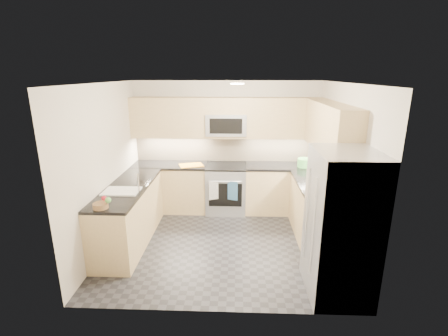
% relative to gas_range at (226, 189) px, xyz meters
% --- Properties ---
extents(floor, '(3.60, 3.20, 0.00)m').
position_rel_gas_range_xyz_m(floor, '(0.00, -1.28, -0.46)').
color(floor, black).
rests_on(floor, ground).
extents(ceiling, '(3.60, 3.20, 0.02)m').
position_rel_gas_range_xyz_m(ceiling, '(0.00, -1.28, 2.04)').
color(ceiling, beige).
rests_on(ceiling, wall_back).
extents(wall_back, '(3.60, 0.02, 2.50)m').
position_rel_gas_range_xyz_m(wall_back, '(0.00, 0.32, 0.79)').
color(wall_back, beige).
rests_on(wall_back, floor).
extents(wall_front, '(3.60, 0.02, 2.50)m').
position_rel_gas_range_xyz_m(wall_front, '(0.00, -2.88, 0.79)').
color(wall_front, beige).
rests_on(wall_front, floor).
extents(wall_left, '(0.02, 3.20, 2.50)m').
position_rel_gas_range_xyz_m(wall_left, '(-1.80, -1.28, 0.79)').
color(wall_left, beige).
rests_on(wall_left, floor).
extents(wall_right, '(0.02, 3.20, 2.50)m').
position_rel_gas_range_xyz_m(wall_right, '(1.80, -1.28, 0.79)').
color(wall_right, beige).
rests_on(wall_right, floor).
extents(base_cab_back_left, '(1.42, 0.60, 0.90)m').
position_rel_gas_range_xyz_m(base_cab_back_left, '(-1.09, 0.02, -0.01)').
color(base_cab_back_left, '#D8BA82').
rests_on(base_cab_back_left, floor).
extents(base_cab_back_right, '(1.42, 0.60, 0.90)m').
position_rel_gas_range_xyz_m(base_cab_back_right, '(1.09, 0.02, -0.01)').
color(base_cab_back_right, '#D8BA82').
rests_on(base_cab_back_right, floor).
extents(base_cab_right, '(0.60, 1.70, 0.90)m').
position_rel_gas_range_xyz_m(base_cab_right, '(1.50, -1.12, -0.01)').
color(base_cab_right, '#D8BA82').
rests_on(base_cab_right, floor).
extents(base_cab_peninsula, '(0.60, 2.00, 0.90)m').
position_rel_gas_range_xyz_m(base_cab_peninsula, '(-1.50, -1.28, -0.01)').
color(base_cab_peninsula, '#D8BA82').
rests_on(base_cab_peninsula, floor).
extents(countertop_back_left, '(1.42, 0.63, 0.04)m').
position_rel_gas_range_xyz_m(countertop_back_left, '(-1.09, 0.02, 0.47)').
color(countertop_back_left, black).
rests_on(countertop_back_left, base_cab_back_left).
extents(countertop_back_right, '(1.42, 0.63, 0.04)m').
position_rel_gas_range_xyz_m(countertop_back_right, '(1.09, 0.02, 0.47)').
color(countertop_back_right, black).
rests_on(countertop_back_right, base_cab_back_right).
extents(countertop_right, '(0.63, 1.70, 0.04)m').
position_rel_gas_range_xyz_m(countertop_right, '(1.50, -1.12, 0.47)').
color(countertop_right, black).
rests_on(countertop_right, base_cab_right).
extents(countertop_peninsula, '(0.63, 2.00, 0.04)m').
position_rel_gas_range_xyz_m(countertop_peninsula, '(-1.50, -1.28, 0.47)').
color(countertop_peninsula, black).
rests_on(countertop_peninsula, base_cab_peninsula).
extents(upper_cab_back, '(3.60, 0.35, 0.75)m').
position_rel_gas_range_xyz_m(upper_cab_back, '(0.00, 0.15, 1.37)').
color(upper_cab_back, '#D8BA82').
rests_on(upper_cab_back, wall_back).
extents(upper_cab_right, '(0.35, 1.95, 0.75)m').
position_rel_gas_range_xyz_m(upper_cab_right, '(1.62, -1.00, 1.37)').
color(upper_cab_right, '#D8BA82').
rests_on(upper_cab_right, wall_right).
extents(backsplash_back, '(3.60, 0.01, 0.51)m').
position_rel_gas_range_xyz_m(backsplash_back, '(0.00, 0.32, 0.74)').
color(backsplash_back, tan).
rests_on(backsplash_back, wall_back).
extents(backsplash_right, '(0.01, 2.30, 0.51)m').
position_rel_gas_range_xyz_m(backsplash_right, '(1.80, -0.82, 0.74)').
color(backsplash_right, tan).
rests_on(backsplash_right, wall_right).
extents(gas_range, '(0.76, 0.65, 0.91)m').
position_rel_gas_range_xyz_m(gas_range, '(0.00, 0.00, 0.00)').
color(gas_range, '#A4A6AC').
rests_on(gas_range, floor).
extents(range_cooktop, '(0.76, 0.65, 0.03)m').
position_rel_gas_range_xyz_m(range_cooktop, '(0.00, 0.00, 0.46)').
color(range_cooktop, black).
rests_on(range_cooktop, gas_range).
extents(oven_door_glass, '(0.62, 0.02, 0.45)m').
position_rel_gas_range_xyz_m(oven_door_glass, '(0.00, -0.33, -0.01)').
color(oven_door_glass, black).
rests_on(oven_door_glass, gas_range).
extents(oven_handle, '(0.60, 0.02, 0.02)m').
position_rel_gas_range_xyz_m(oven_handle, '(0.00, -0.35, 0.26)').
color(oven_handle, '#B2B5BA').
rests_on(oven_handle, gas_range).
extents(microwave, '(0.76, 0.40, 0.40)m').
position_rel_gas_range_xyz_m(microwave, '(0.00, 0.12, 1.24)').
color(microwave, '#9FA1A7').
rests_on(microwave, upper_cab_back).
extents(microwave_door, '(0.60, 0.01, 0.28)m').
position_rel_gas_range_xyz_m(microwave_door, '(0.00, -0.08, 1.24)').
color(microwave_door, black).
rests_on(microwave_door, microwave).
extents(refrigerator, '(0.70, 0.90, 1.80)m').
position_rel_gas_range_xyz_m(refrigerator, '(1.45, -2.43, 0.45)').
color(refrigerator, '#ADAFB6').
rests_on(refrigerator, floor).
extents(fridge_handle_left, '(0.02, 0.02, 1.20)m').
position_rel_gas_range_xyz_m(fridge_handle_left, '(1.08, -2.61, 0.49)').
color(fridge_handle_left, '#B2B5BA').
rests_on(fridge_handle_left, refrigerator).
extents(fridge_handle_right, '(0.02, 0.02, 1.20)m').
position_rel_gas_range_xyz_m(fridge_handle_right, '(1.08, -2.25, 0.49)').
color(fridge_handle_right, '#B2B5BA').
rests_on(fridge_handle_right, refrigerator).
extents(sink_basin, '(0.52, 0.38, 0.16)m').
position_rel_gas_range_xyz_m(sink_basin, '(-1.50, -1.53, 0.42)').
color(sink_basin, white).
rests_on(sink_basin, base_cab_peninsula).
extents(faucet, '(0.03, 0.03, 0.28)m').
position_rel_gas_range_xyz_m(faucet, '(-1.24, -1.53, 0.62)').
color(faucet, silver).
rests_on(faucet, countertop_peninsula).
extents(utensil_bowl, '(0.29, 0.29, 0.16)m').
position_rel_gas_range_xyz_m(utensil_bowl, '(1.48, -0.07, 0.56)').
color(utensil_bowl, '#4CA546').
rests_on(utensil_bowl, countertop_back_right).
extents(cutting_board, '(0.51, 0.43, 0.01)m').
position_rel_gas_range_xyz_m(cutting_board, '(-0.66, -0.07, 0.49)').
color(cutting_board, orange).
rests_on(cutting_board, countertop_back_left).
extents(fruit_basket, '(0.20, 0.20, 0.07)m').
position_rel_gas_range_xyz_m(fruit_basket, '(-1.56, -2.14, 0.52)').
color(fruit_basket, olive).
rests_on(fruit_basket, countertop_peninsula).
extents(fruit_apple, '(0.07, 0.07, 0.07)m').
position_rel_gas_range_xyz_m(fruit_apple, '(-1.53, -2.07, 0.60)').
color(fruit_apple, '#A41220').
rests_on(fruit_apple, fruit_basket).
extents(fruit_pear, '(0.08, 0.08, 0.08)m').
position_rel_gas_range_xyz_m(fruit_pear, '(-1.45, -2.14, 0.60)').
color(fruit_pear, '#5CB04B').
rests_on(fruit_pear, fruit_basket).
extents(dish_towel_check, '(0.17, 0.09, 0.34)m').
position_rel_gas_range_xyz_m(dish_towel_check, '(-0.22, -0.37, 0.10)').
color(dish_towel_check, silver).
rests_on(dish_towel_check, oven_handle).
extents(dish_towel_blue, '(0.18, 0.08, 0.36)m').
position_rel_gas_range_xyz_m(dish_towel_blue, '(0.14, -0.37, 0.10)').
color(dish_towel_blue, '#335F8C').
rests_on(dish_towel_blue, oven_handle).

